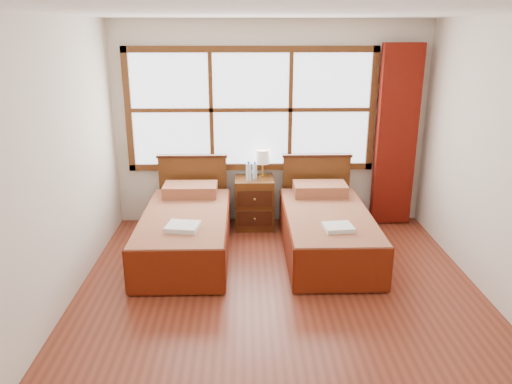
{
  "coord_description": "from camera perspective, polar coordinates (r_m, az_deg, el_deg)",
  "views": [
    {
      "loc": [
        -0.33,
        -4.1,
        2.47
      ],
      "look_at": [
        -0.22,
        0.7,
        0.9
      ],
      "focal_mm": 35.0,
      "sensor_mm": 36.0,
      "label": 1
    }
  ],
  "objects": [
    {
      "name": "floor",
      "position": [
        4.8,
        2.9,
        -12.89
      ],
      "size": [
        4.5,
        4.5,
        0.0
      ],
      "primitive_type": "plane",
      "color": "brown",
      "rests_on": "ground"
    },
    {
      "name": "ceiling",
      "position": [
        4.12,
        3.51,
        19.89
      ],
      "size": [
        4.5,
        4.5,
        0.0
      ],
      "primitive_type": "plane",
      "rotation": [
        3.14,
        0.0,
        0.0
      ],
      "color": "white",
      "rests_on": "wall_back"
    },
    {
      "name": "wall_back",
      "position": [
        6.47,
        1.64,
        7.68
      ],
      "size": [
        4.0,
        0.0,
        4.0
      ],
      "primitive_type": "plane",
      "rotation": [
        1.57,
        0.0,
        0.0
      ],
      "color": "silver",
      "rests_on": "floor"
    },
    {
      "name": "wall_left",
      "position": [
        4.58,
        -22.65,
        1.89
      ],
      "size": [
        0.0,
        4.5,
        4.5
      ],
      "primitive_type": "plane",
      "rotation": [
        1.57,
        0.0,
        1.57
      ],
      "color": "silver",
      "rests_on": "floor"
    },
    {
      "name": "window",
      "position": [
        6.39,
        -0.59,
        9.38
      ],
      "size": [
        3.16,
        0.06,
        1.56
      ],
      "color": "white",
      "rests_on": "wall_back"
    },
    {
      "name": "curtain",
      "position": [
        6.63,
        15.71,
        6.13
      ],
      "size": [
        0.5,
        0.16,
        2.3
      ],
      "primitive_type": "cube",
      "color": "maroon",
      "rests_on": "wall_back"
    },
    {
      "name": "bed_left",
      "position": [
        5.77,
        -8.0,
        -4.3
      ],
      "size": [
        0.97,
        1.99,
        0.94
      ],
      "color": "#37180B",
      "rests_on": "floor"
    },
    {
      "name": "bed_right",
      "position": [
        5.81,
        8.07,
        -4.16
      ],
      "size": [
        0.97,
        1.99,
        0.94
      ],
      "color": "#37180B",
      "rests_on": "floor"
    },
    {
      "name": "nightstand",
      "position": [
        6.46,
        -0.19,
        -1.24
      ],
      "size": [
        0.49,
        0.48,
        0.66
      ],
      "color": "#562E12",
      "rests_on": "floor"
    },
    {
      "name": "towels_left",
      "position": [
        5.22,
        -8.37,
        -3.94
      ],
      "size": [
        0.37,
        0.33,
        0.05
      ],
      "rotation": [
        0.0,
        0.0,
        -0.15
      ],
      "color": "white",
      "rests_on": "bed_left"
    },
    {
      "name": "towels_right",
      "position": [
        5.23,
        9.37,
        -4.0
      ],
      "size": [
        0.32,
        0.29,
        0.05
      ],
      "rotation": [
        0.0,
        0.0,
        0.11
      ],
      "color": "white",
      "rests_on": "bed_right"
    },
    {
      "name": "lamp",
      "position": [
        6.41,
        0.77,
        3.96
      ],
      "size": [
        0.18,
        0.18,
        0.35
      ],
      "color": "gold",
      "rests_on": "nightstand"
    },
    {
      "name": "bottle_near",
      "position": [
        6.23,
        -0.85,
        2.3
      ],
      "size": [
        0.07,
        0.07,
        0.25
      ],
      "color": "silver",
      "rests_on": "nightstand"
    },
    {
      "name": "bottle_far",
      "position": [
        6.32,
        -0.14,
        2.4
      ],
      "size": [
        0.06,
        0.06,
        0.23
      ],
      "color": "silver",
      "rests_on": "nightstand"
    }
  ]
}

